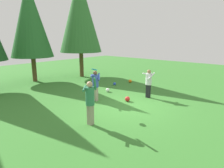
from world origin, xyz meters
The scene contains 11 objects.
ground_plane centered at (0.00, 0.00, 0.00)m, with size 40.00×40.00×0.00m, color #387A2D.
person_thrower centered at (-2.69, -0.18, 1.04)m, with size 0.69×0.68×1.92m.
person_catcher centered at (-0.42, 1.84, 0.97)m, with size 0.73×0.73×1.64m.
person_bystander centered at (1.96, 0.02, 0.95)m, with size 0.64×0.60×1.61m.
frisbee centered at (-1.35, 0.93, 1.91)m, with size 0.28×0.29×0.12m.
ball_blue centered at (3.02, 3.42, 0.10)m, with size 0.21×0.21×0.21m, color blue.
ball_orange centered at (4.41, 3.05, 0.12)m, with size 0.25×0.25×0.25m, color orange.
ball_red centered at (0.62, 0.48, 0.14)m, with size 0.27×0.27×0.27m, color red.
ball_white centered at (1.35, 2.57, 0.12)m, with size 0.24×0.24×0.24m, color white.
tree_right centered at (3.64, 7.70, 5.21)m, with size 3.49×3.49×8.33m.
tree_center centered at (-0.02, 8.99, 4.61)m, with size 3.09×3.09×7.38m.
Camera 1 is at (-7.71, -5.67, 3.36)m, focal length 32.34 mm.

